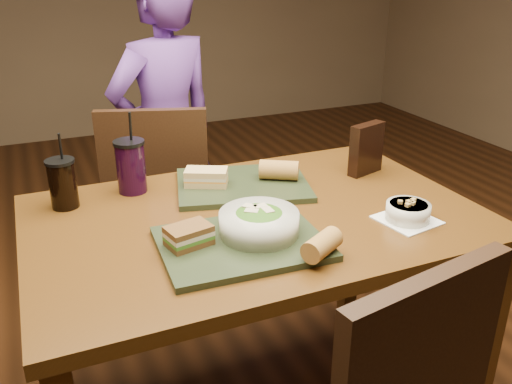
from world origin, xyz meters
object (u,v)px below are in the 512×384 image
(soup_bowl, at_px, (408,212))
(baguette_far, at_px, (279,170))
(tray_near, at_px, (242,244))
(sandwich_far, at_px, (206,177))
(chair_far, at_px, (152,204))
(cup_berry, at_px, (131,166))
(tray_far, at_px, (243,185))
(sandwich_near, at_px, (189,236))
(dining_table, at_px, (256,241))
(baguette_near, at_px, (322,245))
(chip_bag, at_px, (366,149))
(cup_cola, at_px, (63,183))
(diner, at_px, (166,138))
(salad_bowl, at_px, (259,222))

(soup_bowl, relative_size, baguette_far, 1.37)
(tray_near, relative_size, sandwich_far, 2.76)
(chair_far, distance_m, sandwich_far, 0.55)
(soup_bowl, distance_m, cup_berry, 0.86)
(tray_far, bearing_deg, sandwich_near, -130.13)
(dining_table, relative_size, baguette_near, 11.57)
(soup_bowl, bearing_deg, sandwich_far, 135.90)
(baguette_far, height_order, chip_bag, chip_bag)
(chair_far, distance_m, chip_bag, 0.90)
(chair_far, height_order, sandwich_near, chair_far)
(baguette_far, bearing_deg, cup_cola, 172.18)
(cup_cola, bearing_deg, chip_bag, -6.81)
(chair_far, height_order, tray_far, chair_far)
(tray_far, height_order, soup_bowl, soup_bowl)
(cup_berry, bearing_deg, baguette_near, -61.68)
(tray_near, height_order, baguette_far, baguette_far)
(chair_far, xyz_separation_m, cup_berry, (-0.13, -0.38, 0.32))
(dining_table, bearing_deg, diner, 91.87)
(cup_berry, bearing_deg, tray_far, -18.13)
(sandwich_near, height_order, chip_bag, chip_bag)
(salad_bowl, relative_size, soup_bowl, 1.21)
(soup_bowl, xyz_separation_m, chip_bag, (0.10, 0.37, 0.06))
(salad_bowl, relative_size, cup_berry, 0.80)
(sandwich_near, xyz_separation_m, cup_berry, (-0.05, 0.45, 0.04))
(dining_table, bearing_deg, cup_cola, 151.65)
(soup_bowl, distance_m, baguette_far, 0.45)
(baguette_near, bearing_deg, chip_bag, 46.80)
(diner, xyz_separation_m, chip_bag, (0.51, -0.77, 0.12))
(sandwich_near, xyz_separation_m, baguette_near, (0.28, -0.18, 0.00))
(salad_bowl, xyz_separation_m, sandwich_far, (-0.02, 0.38, -0.01))
(sandwich_far, relative_size, cup_cola, 0.65)
(sandwich_far, height_order, cup_cola, cup_cola)
(cup_berry, bearing_deg, chair_far, 70.67)
(cup_cola, bearing_deg, salad_bowl, -43.06)
(tray_far, relative_size, chip_bag, 2.38)
(salad_bowl, distance_m, baguette_far, 0.39)
(tray_far, xyz_separation_m, chip_bag, (0.44, -0.05, 0.08))
(diner, distance_m, tray_near, 1.09)
(tray_near, distance_m, soup_bowl, 0.49)
(tray_far, xyz_separation_m, baguette_near, (0.00, -0.52, 0.04))
(chair_far, xyz_separation_m, tray_near, (0.05, -0.86, 0.24))
(dining_table, distance_m, salad_bowl, 0.21)
(baguette_near, bearing_deg, soup_bowl, 16.63)
(salad_bowl, xyz_separation_m, chip_bag, (0.54, 0.30, 0.03))
(soup_bowl, bearing_deg, dining_table, 150.78)
(cup_berry, relative_size, chip_bag, 1.49)
(baguette_far, relative_size, cup_cola, 0.55)
(sandwich_near, bearing_deg, soup_bowl, -7.17)
(baguette_near, xyz_separation_m, chip_bag, (0.44, 0.47, 0.04))
(dining_table, xyz_separation_m, chip_bag, (0.48, 0.16, 0.18))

